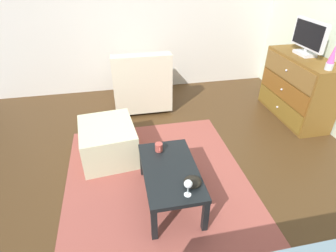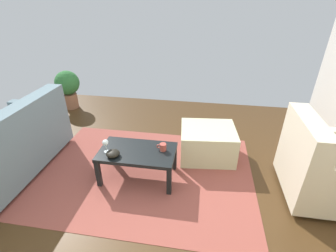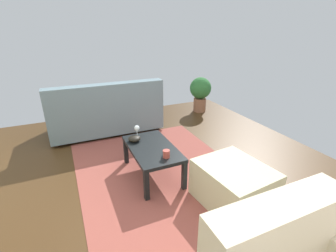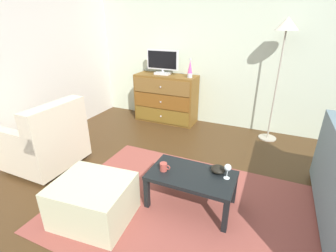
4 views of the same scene
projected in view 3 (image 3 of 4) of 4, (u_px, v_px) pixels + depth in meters
The scene contains 9 objects.
ground_plane at pixel (151, 191), 2.70m from camera, with size 5.46×5.05×0.05m, color #432D16.
area_rug at pixel (161, 175), 2.93m from camera, with size 2.60×1.90×0.01m, color brown.
coffee_table at pixel (152, 151), 2.83m from camera, with size 0.87×0.50×0.38m.
wine_glass at pixel (137, 128), 3.02m from camera, with size 0.07×0.07×0.16m.
mug at pixel (166, 154), 2.57m from camera, with size 0.11×0.08×0.08m.
bowl_decorative at pixel (134, 139), 2.94m from camera, with size 0.15×0.15×0.07m, color black.
couch_large at pixel (106, 113), 4.04m from camera, with size 0.85×1.79×0.88m.
ottoman at pixel (233, 185), 2.42m from camera, with size 0.70×0.60×0.42m, color beige.
potted_plant at pixel (200, 91), 4.98m from camera, with size 0.44×0.44×0.72m.
Camera 3 is at (-2.10, 0.74, 1.69)m, focal length 25.72 mm.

